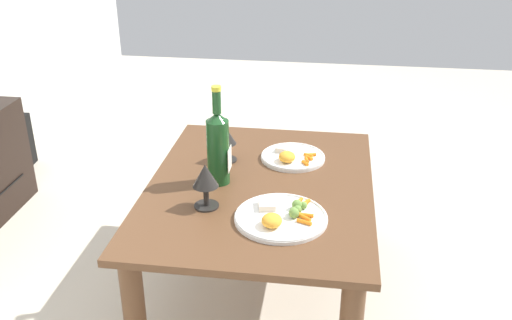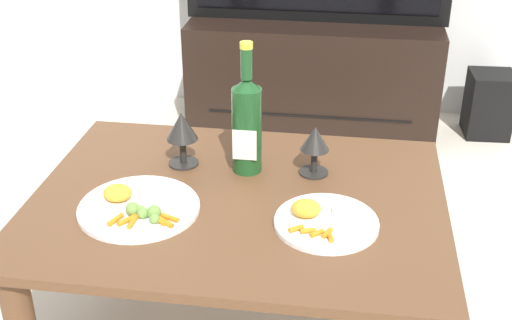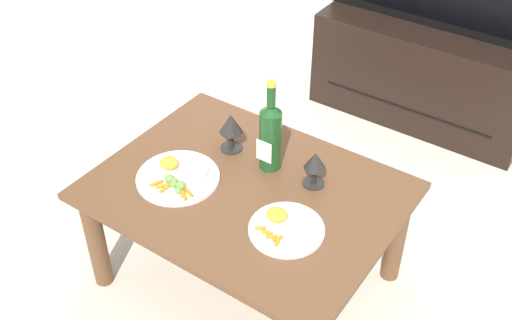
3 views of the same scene
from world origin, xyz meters
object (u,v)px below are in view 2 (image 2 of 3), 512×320
Objects in this scene: dining_table at (238,225)px; floor_speaker at (489,104)px; goblet_right at (315,142)px; wine_bottle at (247,122)px; dinner_plate_left at (138,206)px; goblet_left at (182,129)px; tv_stand at (313,76)px; dinner_plate_right at (324,220)px.

floor_speaker is (0.88, 1.50, -0.24)m from dining_table.
goblet_right reaches higher than dining_table.
goblet_right is at bearing 2.05° from wine_bottle.
goblet_right is 0.48m from dinner_plate_left.
wine_bottle is at bearing -2.05° from goblet_left.
wine_bottle is 1.21× the size of dinner_plate_left.
goblet_right is (-0.70, -1.34, 0.41)m from floor_speaker.
goblet_left reaches higher than tv_stand.
goblet_right is at bearing 99.84° from dinner_plate_right.
goblet_left is at bearing 148.13° from dinner_plate_right.
tv_stand is 3.70× the size of dinner_plate_left.
dinner_plate_left is at bearing -101.58° from tv_stand.
floor_speaker is (0.79, 0.05, -0.11)m from tv_stand.
wine_bottle is 0.36m from dinner_plate_left.
floor_speaker is at bearing 62.42° from goblet_right.
goblet_left reaches higher than dining_table.
dinner_plate_left is at bearing -156.74° from dining_table.
wine_bottle is 0.35m from dinner_plate_right.
dinner_plate_left reaches higher than tv_stand.
wine_bottle reaches higher than goblet_right.
goblet_left is 0.27m from dinner_plate_left.
goblet_left is at bearing -131.11° from floor_speaker.
dinner_plate_right is (-0.66, -1.59, 0.33)m from floor_speaker.
goblet_right reaches higher than floor_speaker.
floor_speaker is at bearing 59.55° from dining_table.
goblet_right is (0.18, 0.15, 0.17)m from dining_table.
tv_stand is at bearing 86.06° from wine_bottle.
dinner_plate_left reaches higher than floor_speaker.
floor_speaker is 1.76m from goblet_left.
goblet_right is (0.09, -1.30, 0.30)m from tv_stand.
dinner_plate_left is (-0.23, -0.10, 0.09)m from dining_table.
dining_table is 1.46m from tv_stand.
dinner_plate_left is 0.45m from dinner_plate_right.
dinner_plate_left is at bearing -179.59° from dinner_plate_right.
floor_speaker is 1.75m from dinner_plate_right.
tv_stand is 1.33m from goblet_right.
dinner_plate_left is at bearing -132.93° from wine_bottle.
dinner_plate_right is at bearing -80.16° from goblet_right.
dining_table is 0.27m from wine_bottle.
wine_bottle is at bearing 132.44° from dinner_plate_right.
wine_bottle is 1.45× the size of dinner_plate_right.
tv_stand is at bearing 78.35° from goblet_left.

